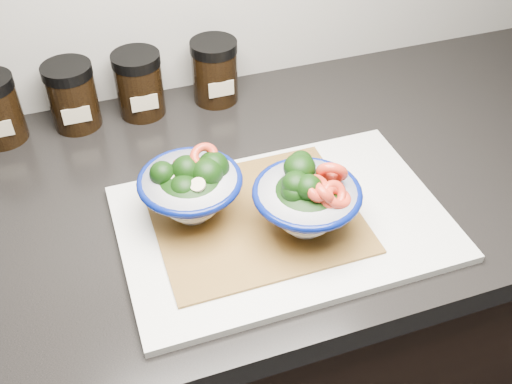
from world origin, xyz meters
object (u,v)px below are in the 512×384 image
object	(u,v)px
bowl_left	(192,188)
spice_jar_b	(72,96)
spice_jar_c	(139,84)
cutting_board	(283,223)
bowl_right	(307,200)
spice_jar_d	(215,71)

from	to	relation	value
bowl_left	spice_jar_b	world-z (taller)	bowl_left
spice_jar_b	spice_jar_c	xyz separation A→B (m)	(0.11, 0.00, 0.00)
cutting_board	spice_jar_b	distance (m)	0.43
bowl_right	spice_jar_b	xyz separation A→B (m)	(-0.26, 0.37, -0.01)
cutting_board	spice_jar_b	bearing A→B (deg)	125.02
cutting_board	spice_jar_d	bearing A→B (deg)	89.57
spice_jar_b	spice_jar_c	size ratio (longest dim) A/B	1.00
bowl_right	spice_jar_d	xyz separation A→B (m)	(-0.02, 0.37, -0.01)
spice_jar_b	spice_jar_d	world-z (taller)	same
cutting_board	bowl_right	world-z (taller)	bowl_right
spice_jar_c	spice_jar_d	xyz separation A→B (m)	(0.13, 0.00, 0.00)
spice_jar_b	bowl_left	bearing A→B (deg)	-66.52
bowl_right	spice_jar_d	world-z (taller)	bowl_right
spice_jar_c	cutting_board	bearing A→B (deg)	-69.26
bowl_right	spice_jar_d	distance (m)	0.37
spice_jar_b	spice_jar_c	bearing A→B (deg)	0.00
spice_jar_b	spice_jar_c	world-z (taller)	same
bowl_right	spice_jar_b	distance (m)	0.46
cutting_board	bowl_right	size ratio (longest dim) A/B	3.10
bowl_right	spice_jar_c	bearing A→B (deg)	112.48
spice_jar_d	cutting_board	bearing A→B (deg)	-90.43
bowl_right	spice_jar_d	size ratio (longest dim) A/B	1.29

